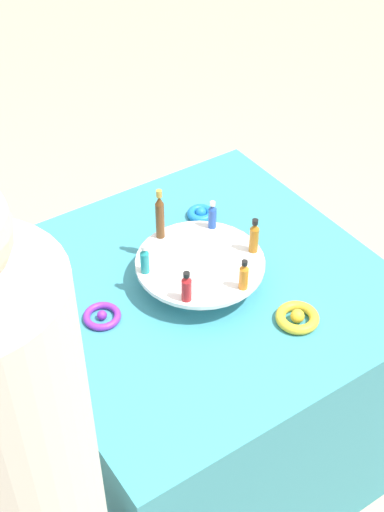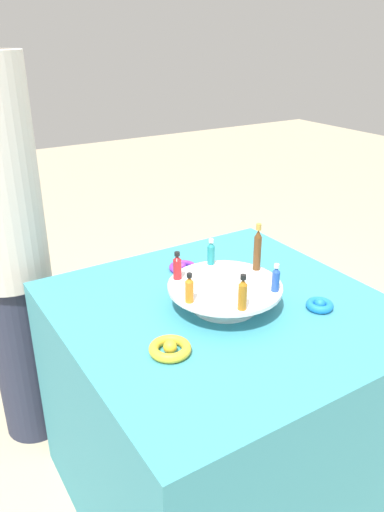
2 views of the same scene
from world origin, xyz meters
The scene contains 13 objects.
ground_plane centered at (0.00, 0.00, 0.00)m, with size 12.00×12.00×0.00m, color tan.
party_table centered at (0.00, 0.00, 0.38)m, with size 0.95×0.95×0.76m.
display_stand centered at (0.00, 0.00, 0.81)m, with size 0.34×0.34×0.07m.
bottle_blue centered at (-0.11, -0.10, 0.87)m, with size 0.02×0.02×0.08m.
bottle_brown centered at (0.03, -0.14, 0.91)m, with size 0.02×0.02×0.15m.
bottle_teal centered at (0.14, -0.04, 0.88)m, with size 0.02×0.02×0.09m.
bottle_red centered at (0.11, 0.10, 0.88)m, with size 0.03×0.03×0.09m.
bottle_orange centered at (-0.03, 0.14, 0.88)m, with size 0.02×0.02×0.09m.
bottle_amber centered at (-0.14, 0.04, 0.88)m, with size 0.02×0.02×0.10m.
ribbon_bow_blue centered at (-0.16, -0.23, 0.78)m, with size 0.08×0.08×0.03m.
ribbon_bow_purple centered at (0.28, -0.02, 0.77)m, with size 0.10×0.10×0.03m.
ribbon_bow_gold centered at (-0.12, 0.26, 0.78)m, with size 0.11×0.11×0.04m.
person_figure centered at (0.68, 0.46, 0.82)m, with size 0.28×0.28×1.63m.
Camera 2 is at (-1.05, 0.77, 1.52)m, focal length 35.00 mm.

